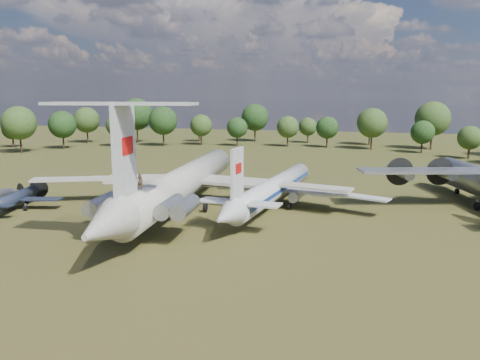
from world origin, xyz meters
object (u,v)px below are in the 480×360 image
(il62_airliner, at_px, (185,187))
(tu104_jet, at_px, (274,192))
(person_on_il62, at_px, (140,181))
(small_prop_west, at_px, (15,201))

(il62_airliner, relative_size, tu104_jet, 1.42)
(person_on_il62, bearing_deg, il62_airliner, -80.59)
(tu104_jet, relative_size, small_prop_west, 2.50)
(il62_airliner, relative_size, person_on_il62, 34.40)
(tu104_jet, relative_size, person_on_il62, 24.15)
(tu104_jet, bearing_deg, small_prop_west, -156.04)
(il62_airliner, bearing_deg, person_on_il62, -90.00)
(il62_airliner, xyz_separation_m, small_prop_west, (-21.78, -7.88, -1.68))
(il62_airliner, bearing_deg, tu104_jet, 10.96)
(small_prop_west, bearing_deg, person_on_il62, -33.76)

